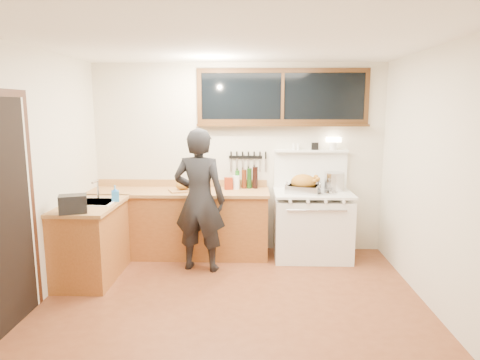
{
  "coord_description": "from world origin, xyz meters",
  "views": [
    {
      "loc": [
        0.2,
        -4.16,
        2.01
      ],
      "look_at": [
        0.05,
        0.85,
        1.15
      ],
      "focal_mm": 32.0,
      "sensor_mm": 36.0,
      "label": 1
    }
  ],
  "objects_px": {
    "man": "(200,200)",
    "cutting_board": "(183,187)",
    "vintage_stove": "(312,223)",
    "roast_turkey": "(304,185)"
  },
  "relations": [
    {
      "from": "man",
      "to": "cutting_board",
      "type": "distance_m",
      "value": 0.55
    },
    {
      "from": "vintage_stove",
      "to": "cutting_board",
      "type": "xyz_separation_m",
      "value": [
        -1.73,
        -0.01,
        0.48
      ]
    },
    {
      "from": "vintage_stove",
      "to": "cutting_board",
      "type": "bearing_deg",
      "value": -179.64
    },
    {
      "from": "vintage_stove",
      "to": "man",
      "type": "bearing_deg",
      "value": -161.67
    },
    {
      "from": "vintage_stove",
      "to": "cutting_board",
      "type": "distance_m",
      "value": 1.79
    },
    {
      "from": "vintage_stove",
      "to": "roast_turkey",
      "type": "height_order",
      "value": "vintage_stove"
    },
    {
      "from": "roast_turkey",
      "to": "man",
      "type": "bearing_deg",
      "value": -162.42
    },
    {
      "from": "man",
      "to": "roast_turkey",
      "type": "bearing_deg",
      "value": 17.58
    },
    {
      "from": "vintage_stove",
      "to": "roast_turkey",
      "type": "distance_m",
      "value": 0.55
    },
    {
      "from": "vintage_stove",
      "to": "man",
      "type": "height_order",
      "value": "man"
    }
  ]
}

